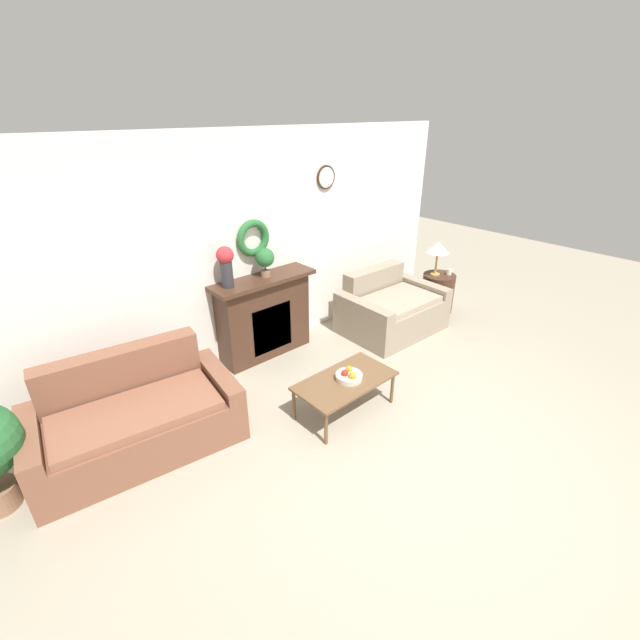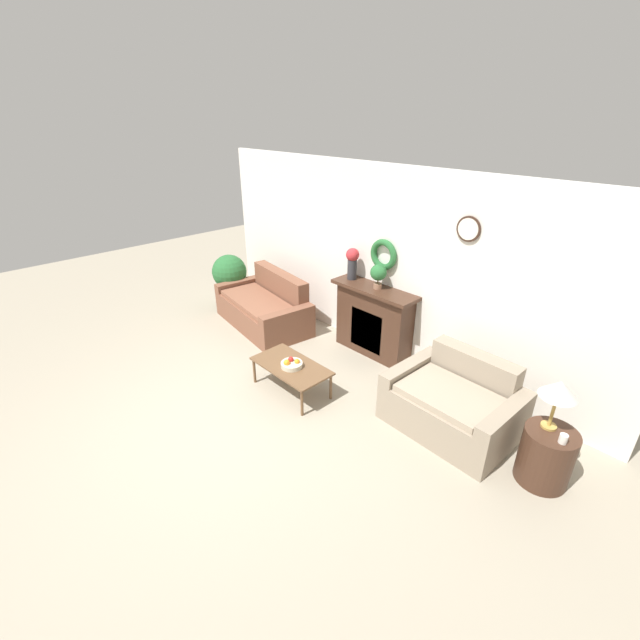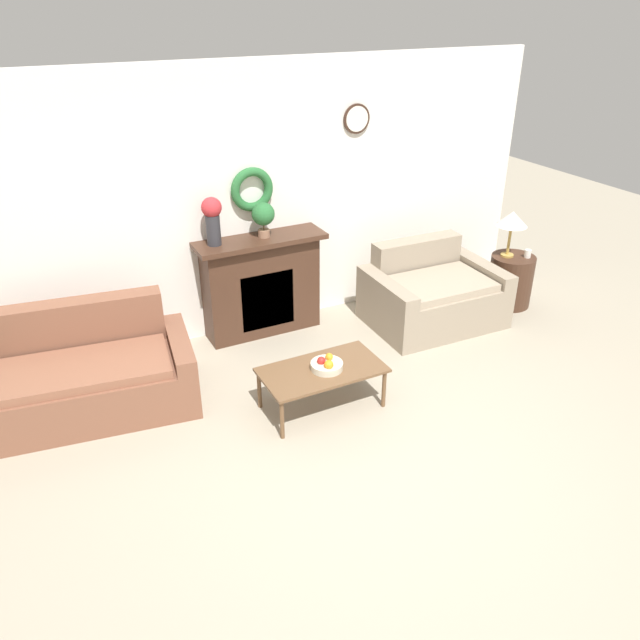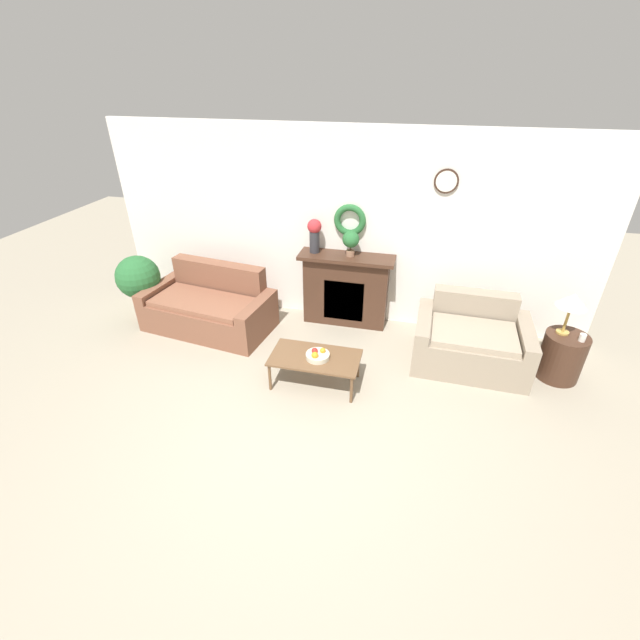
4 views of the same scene
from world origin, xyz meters
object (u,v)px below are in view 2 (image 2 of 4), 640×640
at_px(mug, 563,439).
at_px(fireplace, 373,320).
at_px(coffee_table, 291,367).
at_px(table_lamp, 559,390).
at_px(couch_left, 265,308).
at_px(potted_plant_on_mantel, 378,274).
at_px(loveseat_right, 453,404).
at_px(potted_plant_floor_by_couch, 230,274).
at_px(fruit_bowl, 291,364).
at_px(side_table_by_loveseat, 546,456).
at_px(vase_on_mantel_left, 352,261).

bearing_deg(mug, fireplace, 164.87).
bearing_deg(coffee_table, table_lamp, 17.37).
xyz_separation_m(couch_left, potted_plant_on_mantel, (1.92, 0.58, 0.97)).
bearing_deg(potted_plant_on_mantel, mug, -15.10).
distance_m(loveseat_right, potted_plant_floor_by_couch, 4.73).
xyz_separation_m(fruit_bowl, side_table_by_loveseat, (2.82, 0.84, -0.13)).
bearing_deg(fireplace, potted_plant_floor_by_couch, -169.77).
xyz_separation_m(side_table_by_loveseat, vase_on_mantel_left, (-3.24, 0.70, 1.04)).
relative_size(couch_left, mug, 20.88).
bearing_deg(fireplace, potted_plant_on_mantel, -16.92).
distance_m(couch_left, side_table_by_loveseat, 4.65).
distance_m(fireplace, mug, 2.99).
relative_size(fireplace, couch_left, 0.70).
xyz_separation_m(fireplace, potted_plant_on_mantel, (0.05, -0.01, 0.75)).
bearing_deg(potted_plant_on_mantel, fireplace, 163.08).
xyz_separation_m(couch_left, table_lamp, (4.59, -0.05, 0.71)).
bearing_deg(loveseat_right, couch_left, -178.79).
bearing_deg(mug, potted_plant_floor_by_couch, 177.66).
xyz_separation_m(side_table_by_loveseat, mug, (0.11, -0.09, 0.34)).
xyz_separation_m(loveseat_right, coffee_table, (-1.81, -0.89, 0.04)).
height_order(vase_on_mantel_left, potted_plant_on_mantel, vase_on_mantel_left).
xyz_separation_m(vase_on_mantel_left, potted_plant_on_mantel, (0.51, -0.02, -0.05)).
height_order(coffee_table, fruit_bowl, fruit_bowl).
bearing_deg(table_lamp, potted_plant_on_mantel, 166.70).
distance_m(side_table_by_loveseat, table_lamp, 0.72).
relative_size(fireplace, loveseat_right, 0.94).
bearing_deg(mug, coffee_table, -166.02).
height_order(table_lamp, potted_plant_floor_by_couch, table_lamp).
relative_size(couch_left, table_lamp, 3.65).
relative_size(side_table_by_loveseat, mug, 6.50).
bearing_deg(potted_plant_on_mantel, table_lamp, -13.30).
distance_m(loveseat_right, mug, 1.21).
xyz_separation_m(couch_left, coffee_table, (1.79, -0.93, 0.05)).
bearing_deg(side_table_by_loveseat, fruit_bowl, -163.32).
bearing_deg(loveseat_right, mug, -5.89).
height_order(fruit_bowl, potted_plant_floor_by_couch, potted_plant_floor_by_couch).
height_order(couch_left, coffee_table, couch_left).
bearing_deg(potted_plant_on_mantel, coffee_table, -94.82).
height_order(table_lamp, vase_on_mantel_left, vase_on_mantel_left).
bearing_deg(mug, vase_on_mantel_left, 166.79).
relative_size(couch_left, potted_plant_on_mantel, 5.37).
xyz_separation_m(couch_left, vase_on_mantel_left, (1.41, 0.60, 1.02)).
height_order(couch_left, side_table_by_loveseat, couch_left).
xyz_separation_m(couch_left, fruit_bowl, (1.83, -0.95, 0.12)).
height_order(fireplace, couch_left, fireplace).
xyz_separation_m(fruit_bowl, mug, (2.93, 0.76, 0.21)).
height_order(side_table_by_loveseat, table_lamp, table_lamp).
bearing_deg(mug, potted_plant_on_mantel, 164.90).
height_order(coffee_table, potted_plant_on_mantel, potted_plant_on_mantel).
relative_size(mug, potted_plant_on_mantel, 0.26).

